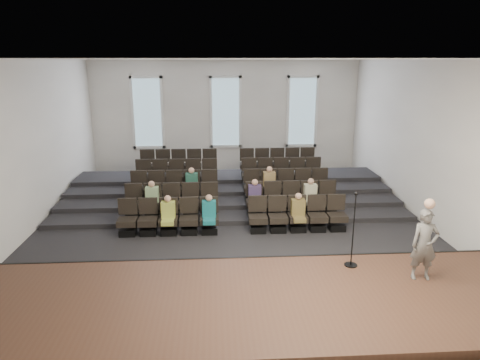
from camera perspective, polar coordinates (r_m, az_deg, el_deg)
name	(u,v)px	position (r m, az deg, el deg)	size (l,w,h in m)	color
ground	(233,225)	(13.46, -0.95, -6.00)	(14.00, 14.00, 0.00)	black
ceiling	(232,59)	(12.51, -1.06, 15.85)	(12.00, 14.00, 0.02)	white
wall_back	(226,116)	(19.68, -1.93, 8.46)	(12.00, 0.04, 5.00)	white
wall_front	(255,244)	(6.03, 2.02, -8.55)	(12.00, 0.04, 5.00)	white
wall_left	(25,149)	(13.86, -26.77, 3.72)	(0.04, 14.00, 5.00)	white
wall_right	(429,144)	(14.33, 23.88, 4.40)	(0.04, 14.00, 5.00)	white
stage	(245,309)	(8.79, 0.62, -16.82)	(11.80, 3.60, 0.50)	#41281C
stage_lip	(239,267)	(10.33, -0.10, -11.54)	(11.80, 0.06, 0.52)	black
risers	(229,189)	(16.39, -1.46, -1.27)	(11.80, 4.80, 0.60)	black
seating_rows	(231,190)	(14.69, -1.24, -1.31)	(6.80, 4.70, 1.67)	black
windows	(226,112)	(19.59, -1.93, 9.02)	(8.44, 0.10, 3.24)	white
audience	(232,197)	(13.49, -1.03, -2.29)	(5.45, 2.64, 1.10)	#A3AF46
speaker	(425,245)	(9.79, 23.39, -7.94)	(0.56, 0.37, 1.54)	#5C5A57
mic_stand	(352,244)	(9.96, 14.74, -8.29)	(0.29, 0.29, 1.74)	black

